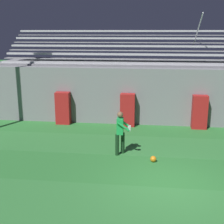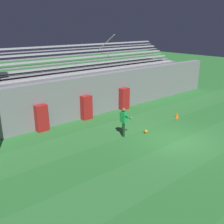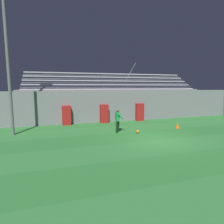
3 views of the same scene
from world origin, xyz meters
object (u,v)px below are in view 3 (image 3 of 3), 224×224
(floodlight_pole, at_px, (7,44))
(goalkeeper, at_px, (118,119))
(padding_pillar_far_left, at_px, (66,115))
(traffic_cone, at_px, (178,126))
(soccer_ball, at_px, (138,132))
(padding_pillar_gate_right, at_px, (140,112))
(padding_pillar_gate_left, at_px, (104,114))

(floodlight_pole, xyz_separation_m, goalkeeper, (6.86, -1.44, -4.89))
(padding_pillar_far_left, relative_size, goalkeeper, 0.97)
(padding_pillar_far_left, relative_size, traffic_cone, 3.85)
(soccer_ball, bearing_deg, traffic_cone, 7.36)
(padding_pillar_gate_right, height_order, padding_pillar_far_left, same)
(padding_pillar_far_left, distance_m, floodlight_pole, 6.60)
(floodlight_pole, distance_m, soccer_ball, 10.13)
(padding_pillar_gate_left, height_order, soccer_ball, padding_pillar_gate_left)
(soccer_ball, bearing_deg, padding_pillar_far_left, 136.27)
(padding_pillar_far_left, bearing_deg, padding_pillar_gate_right, 0.00)
(padding_pillar_far_left, relative_size, floodlight_pole, 0.17)
(padding_pillar_gate_left, distance_m, padding_pillar_gate_right, 3.44)
(padding_pillar_gate_left, distance_m, goalkeeper, 3.69)
(padding_pillar_gate_left, xyz_separation_m, soccer_ball, (1.24, -4.28, -0.70))
(padding_pillar_gate_left, height_order, floodlight_pole, floodlight_pole)
(padding_pillar_far_left, height_order, soccer_ball, padding_pillar_far_left)
(goalkeeper, bearing_deg, padding_pillar_gate_left, 89.95)
(padding_pillar_gate_left, bearing_deg, floodlight_pole, -161.89)
(padding_pillar_gate_left, height_order, goalkeeper, goalkeeper)
(padding_pillar_gate_left, bearing_deg, traffic_cone, -38.41)
(floodlight_pole, height_order, traffic_cone, floodlight_pole)
(padding_pillar_far_left, distance_m, soccer_ball, 6.23)
(padding_pillar_gate_left, xyz_separation_m, traffic_cone, (4.82, -3.82, -0.60))
(padding_pillar_gate_left, relative_size, padding_pillar_gate_right, 1.00)
(padding_pillar_far_left, bearing_deg, padding_pillar_gate_left, 0.00)
(padding_pillar_gate_left, relative_size, floodlight_pole, 0.17)
(padding_pillar_far_left, bearing_deg, goalkeeper, -48.74)
(floodlight_pole, bearing_deg, goalkeeper, -11.88)
(traffic_cone, bearing_deg, goalkeeper, 178.44)
(padding_pillar_gate_right, xyz_separation_m, traffic_cone, (1.38, -3.82, -0.60))
(padding_pillar_gate_right, relative_size, soccer_ball, 7.34)
(padding_pillar_gate_right, height_order, goalkeeper, goalkeeper)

